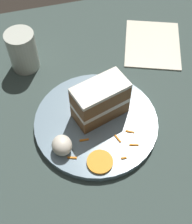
{
  "coord_description": "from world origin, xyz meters",
  "views": [
    {
      "loc": [
        0.35,
        -0.07,
        0.66
      ],
      "look_at": [
        -0.05,
        0.04,
        0.08
      ],
      "focal_mm": 50.0,
      "sensor_mm": 36.0,
      "label": 1
    }
  ],
  "objects_px": {
    "cream_dollop": "(62,145)",
    "menu_card": "(152,44)",
    "orange_garnish": "(100,162)",
    "plate": "(96,122)",
    "drinking_glass": "(23,53)",
    "cake_slice": "(100,101)"
  },
  "relations": [
    {
      "from": "drinking_glass",
      "to": "menu_card",
      "type": "height_order",
      "value": "drinking_glass"
    },
    {
      "from": "plate",
      "to": "cake_slice",
      "type": "distance_m",
      "value": 0.06
    },
    {
      "from": "plate",
      "to": "drinking_glass",
      "type": "bearing_deg",
      "value": -150.39
    },
    {
      "from": "drinking_glass",
      "to": "orange_garnish",
      "type": "bearing_deg",
      "value": 18.36
    },
    {
      "from": "menu_card",
      "to": "plate",
      "type": "bearing_deg",
      "value": -115.23
    },
    {
      "from": "plate",
      "to": "cream_dollop",
      "type": "distance_m",
      "value": 0.11
    },
    {
      "from": "cream_dollop",
      "to": "menu_card",
      "type": "height_order",
      "value": "cream_dollop"
    },
    {
      "from": "cake_slice",
      "to": "plate",
      "type": "bearing_deg",
      "value": 123.72
    },
    {
      "from": "cream_dollop",
      "to": "menu_card",
      "type": "distance_m",
      "value": 0.44
    },
    {
      "from": "cream_dollop",
      "to": "menu_card",
      "type": "xyz_separation_m",
      "value": [
        -0.28,
        0.33,
        -0.03
      ]
    },
    {
      "from": "cream_dollop",
      "to": "orange_garnish",
      "type": "xyz_separation_m",
      "value": [
        0.05,
        0.07,
        -0.02
      ]
    },
    {
      "from": "orange_garnish",
      "to": "menu_card",
      "type": "relative_size",
      "value": 0.29
    },
    {
      "from": "cake_slice",
      "to": "cream_dollop",
      "type": "height_order",
      "value": "cake_slice"
    },
    {
      "from": "cake_slice",
      "to": "drinking_glass",
      "type": "height_order",
      "value": "cake_slice"
    },
    {
      "from": "plate",
      "to": "cream_dollop",
      "type": "relative_size",
      "value": 5.95
    },
    {
      "from": "cream_dollop",
      "to": "plate",
      "type": "bearing_deg",
      "value": 121.21
    },
    {
      "from": "cake_slice",
      "to": "drinking_glass",
      "type": "bearing_deg",
      "value": 17.25
    },
    {
      "from": "cake_slice",
      "to": "menu_card",
      "type": "xyz_separation_m",
      "value": [
        -0.21,
        0.22,
        -0.07
      ]
    },
    {
      "from": "orange_garnish",
      "to": "cream_dollop",
      "type": "bearing_deg",
      "value": -126.02
    },
    {
      "from": "cream_dollop",
      "to": "orange_garnish",
      "type": "relative_size",
      "value": 0.86
    },
    {
      "from": "cake_slice",
      "to": "orange_garnish",
      "type": "bearing_deg",
      "value": 147.35
    },
    {
      "from": "menu_card",
      "to": "orange_garnish",
      "type": "bearing_deg",
      "value": -106.57
    }
  ]
}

